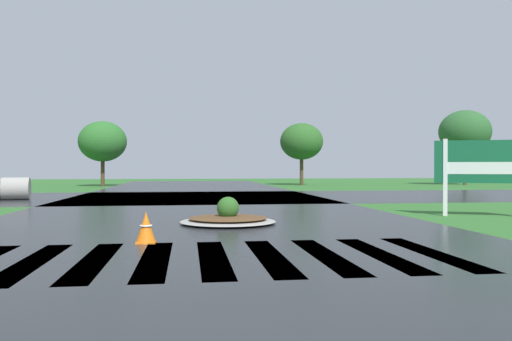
# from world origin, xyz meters

# --- Properties ---
(asphalt_roadway) EXTENTS (11.71, 80.00, 0.01)m
(asphalt_roadway) POSITION_xyz_m (0.00, 10.00, 0.00)
(asphalt_roadway) COLOR #232628
(asphalt_roadway) RESTS_ON ground
(asphalt_cross_road) EXTENTS (90.00, 10.54, 0.01)m
(asphalt_cross_road) POSITION_xyz_m (0.00, 21.95, 0.00)
(asphalt_cross_road) COLOR #232628
(asphalt_cross_road) RESTS_ON ground
(crosswalk_stripes) EXTENTS (7.65, 3.42, 0.01)m
(crosswalk_stripes) POSITION_xyz_m (0.00, 5.56, 0.00)
(crosswalk_stripes) COLOR white
(crosswalk_stripes) RESTS_ON ground
(estate_billboard) EXTENTS (2.56, 1.19, 2.25)m
(estate_billboard) POSITION_xyz_m (8.06, 11.18, 1.48)
(estate_billboard) COLOR white
(estate_billboard) RESTS_ON ground
(median_island) EXTENTS (2.41, 2.36, 0.68)m
(median_island) POSITION_xyz_m (0.60, 10.33, 0.14)
(median_island) COLOR #9E9B93
(median_island) RESTS_ON ground
(traffic_cone) EXTENTS (0.38, 0.38, 0.59)m
(traffic_cone) POSITION_xyz_m (-1.17, 7.30, 0.29)
(traffic_cone) COLOR orange
(traffic_cone) RESTS_ON ground
(background_treeline) EXTENTS (45.16, 5.09, 5.98)m
(background_treeline) POSITION_xyz_m (4.85, 36.42, 3.79)
(background_treeline) COLOR #4C3823
(background_treeline) RESTS_ON ground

